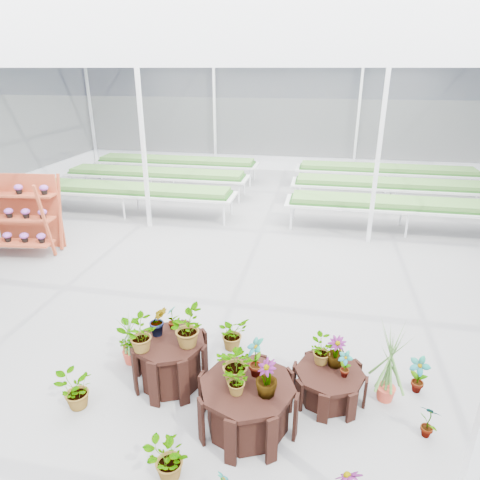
% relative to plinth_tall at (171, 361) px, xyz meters
% --- Properties ---
extents(ground_plane, '(24.00, 24.00, 0.00)m').
position_rel_plinth_tall_xyz_m(ground_plane, '(0.22, 2.05, -0.35)').
color(ground_plane, gray).
rests_on(ground_plane, ground).
extents(greenhouse_shell, '(18.00, 24.00, 4.50)m').
position_rel_plinth_tall_xyz_m(greenhouse_shell, '(0.22, 2.05, 1.90)').
color(greenhouse_shell, white).
rests_on(greenhouse_shell, ground).
extents(steel_frame, '(18.00, 24.00, 4.50)m').
position_rel_plinth_tall_xyz_m(steel_frame, '(0.22, 2.05, 1.90)').
color(steel_frame, silver).
rests_on(steel_frame, ground).
extents(nursery_benches, '(16.00, 7.00, 0.84)m').
position_rel_plinth_tall_xyz_m(nursery_benches, '(0.22, 9.25, 0.07)').
color(nursery_benches, silver).
rests_on(nursery_benches, ground).
extents(plinth_tall, '(1.15, 1.15, 0.70)m').
position_rel_plinth_tall_xyz_m(plinth_tall, '(0.00, 0.00, 0.00)').
color(plinth_tall, black).
rests_on(plinth_tall, ground).
extents(plinth_mid, '(1.38, 1.38, 0.64)m').
position_rel_plinth_tall_xyz_m(plinth_mid, '(1.20, -0.60, -0.03)').
color(plinth_mid, black).
rests_on(plinth_mid, ground).
extents(plinth_low, '(1.09, 1.09, 0.43)m').
position_rel_plinth_tall_xyz_m(plinth_low, '(2.20, 0.10, -0.14)').
color(plinth_low, black).
rests_on(plinth_low, ground).
extents(shelf_rack, '(1.85, 1.12, 1.86)m').
position_rel_plinth_tall_xyz_m(shelf_rack, '(-5.08, 3.78, 0.58)').
color(shelf_rack, '#9C3D21').
rests_on(shelf_rack, ground).
extents(nursery_plants, '(4.96, 3.08, 1.31)m').
position_rel_plinth_tall_xyz_m(nursery_plants, '(0.81, -0.09, 0.20)').
color(nursery_plants, '#457032').
rests_on(nursery_plants, ground).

